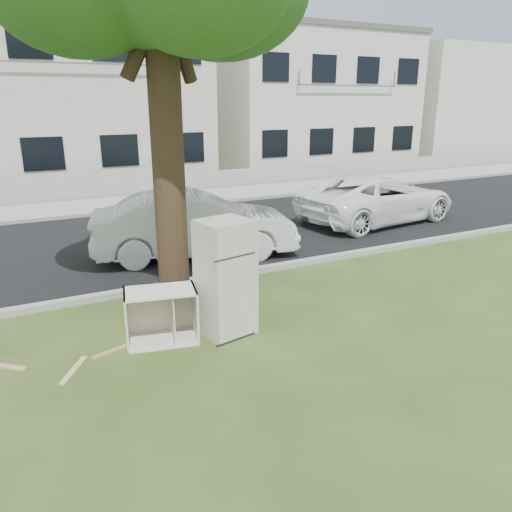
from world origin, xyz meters
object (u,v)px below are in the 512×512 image
car_center (195,225)px  car_right (378,199)px  cabinet (161,316)px  fridge (226,278)px

car_center → car_right: size_ratio=0.92×
cabinet → car_right: bearing=42.2°
car_center → car_right: car_center is taller
fridge → car_center: (0.99, 3.94, -0.14)m
cabinet → car_right: 9.18m
car_center → fridge: bearing=179.5°
cabinet → car_center: size_ratio=0.23×
cabinet → fridge: bearing=2.2°
fridge → car_center: fridge is taller
car_right → cabinet: bearing=113.4°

